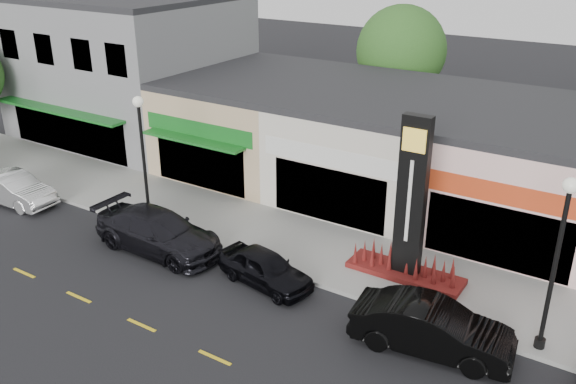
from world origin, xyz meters
name	(u,v)px	position (x,y,z in m)	size (l,w,h in m)	color
ground	(271,309)	(0.00, 0.00, 0.00)	(120.00, 120.00, 0.00)	black
sidewalk	(334,254)	(0.00, 4.35, 0.07)	(52.00, 4.30, 0.15)	gray
curb	(304,279)	(0.00, 2.10, 0.07)	(52.00, 0.20, 0.15)	gray
building_grey_2story	(129,66)	(-18.00, 11.48, 4.14)	(12.00, 10.95, 8.30)	slate
shop_beige	(259,119)	(-8.50, 11.46, 2.40)	(7.00, 10.85, 4.80)	tan
shop_cream	(379,141)	(-1.50, 11.47, 2.40)	(7.00, 10.01, 4.80)	beige
shop_pink_w	(532,170)	(5.50, 11.47, 2.40)	(7.00, 10.01, 4.80)	beige
tree_rear_west	(401,50)	(-4.00, 19.50, 5.22)	(5.20, 5.20, 7.83)	#382619
lamp_west_near	(143,148)	(-8.00, 2.50, 3.48)	(0.44, 0.44, 5.47)	black
lamp_east_near	(558,249)	(8.00, 2.50, 3.48)	(0.44, 0.44, 5.47)	black
pylon_sign	(409,223)	(3.00, 4.20, 2.27)	(4.20, 1.30, 6.00)	#530E15
car_white_van	(13,189)	(-14.81, 0.74, 0.72)	(4.39, 1.53, 1.45)	silver
car_dark_sedan	(158,232)	(-6.01, 1.02, 0.80)	(5.55, 2.25, 1.61)	black
car_black_sedan	(265,268)	(-1.06, 1.20, 0.64)	(3.76, 1.51, 1.28)	black
car_black_conv	(432,328)	(5.23, 0.80, 0.79)	(4.79, 1.67, 1.58)	black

